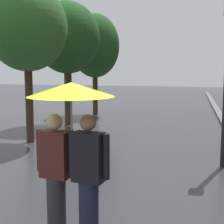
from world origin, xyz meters
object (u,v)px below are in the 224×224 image
Objects in this scene: street_tree_1 at (27,28)px; couple_under_umbrella at (71,137)px; street_tree_3 at (95,46)px; street_tree_2 at (67,38)px.

street_tree_1 is 6.58m from couple_under_umbrella.
street_tree_3 is 2.36× the size of couple_under_umbrella.
couple_under_umbrella is (3.43, -5.20, -2.12)m from street_tree_1.
street_tree_3 reaches higher than couple_under_umbrella.
street_tree_1 is 3.34m from street_tree_2.
street_tree_3 is (0.21, 3.12, -0.10)m from street_tree_2.
street_tree_1 is 0.97× the size of street_tree_3.
street_tree_3 is at bearing 86.17° from street_tree_2.
couple_under_umbrella is (3.27, -11.65, -2.01)m from street_tree_3.
couple_under_umbrella is at bearing -67.86° from street_tree_2.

